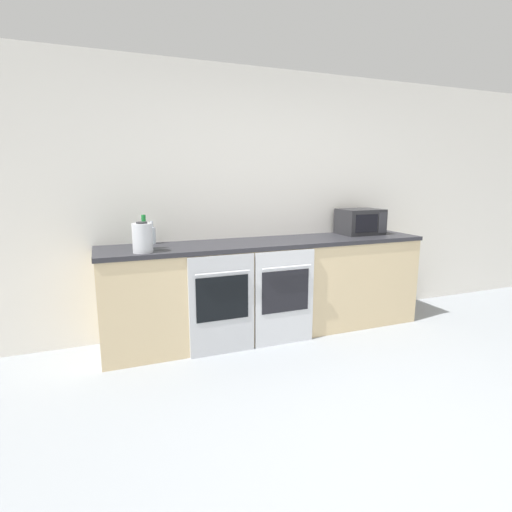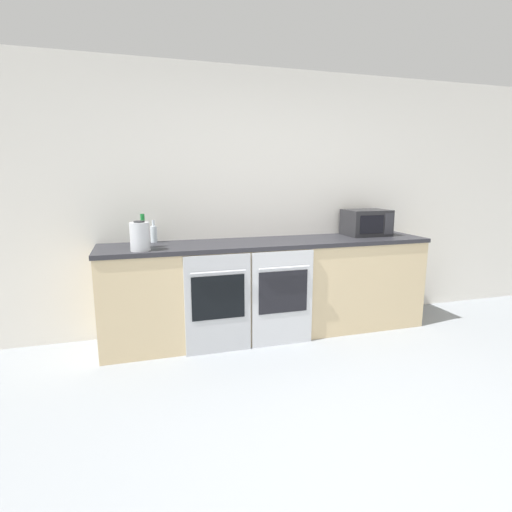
% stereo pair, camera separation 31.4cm
% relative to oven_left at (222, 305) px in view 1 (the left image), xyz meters
% --- Properties ---
extents(ground_plane, '(16.00, 16.00, 0.00)m').
position_rel_oven_left_xyz_m(ground_plane, '(0.59, -1.77, -0.45)').
color(ground_plane, gray).
extents(wall_back, '(10.00, 0.06, 2.60)m').
position_rel_oven_left_xyz_m(wall_back, '(0.59, 0.66, 0.85)').
color(wall_back, silver).
rests_on(wall_back, ground_plane).
extents(counter_back, '(3.21, 0.64, 0.94)m').
position_rel_oven_left_xyz_m(counter_back, '(0.59, 0.32, 0.02)').
color(counter_back, '#D1B789').
rests_on(counter_back, ground_plane).
extents(oven_left, '(0.59, 0.06, 0.89)m').
position_rel_oven_left_xyz_m(oven_left, '(0.00, 0.00, 0.00)').
color(oven_left, '#B7BABF').
rests_on(oven_left, ground_plane).
extents(oven_right, '(0.59, 0.06, 0.89)m').
position_rel_oven_left_xyz_m(oven_right, '(0.60, 0.00, 0.00)').
color(oven_right, silver).
rests_on(oven_right, ground_plane).
extents(microwave, '(0.45, 0.35, 0.27)m').
position_rel_oven_left_xyz_m(microwave, '(1.69, 0.41, 0.62)').
color(microwave, '#232326').
rests_on(microwave, counter_back).
extents(bottle_clear, '(0.06, 0.06, 0.21)m').
position_rel_oven_left_xyz_m(bottle_clear, '(-0.50, 0.56, 0.57)').
color(bottle_clear, silver).
rests_on(bottle_clear, counter_back).
extents(bottle_green, '(0.09, 0.09, 0.30)m').
position_rel_oven_left_xyz_m(bottle_green, '(-0.60, 0.28, 0.60)').
color(bottle_green, '#19722D').
rests_on(bottle_green, counter_back).
extents(kettle, '(0.16, 0.16, 0.25)m').
position_rel_oven_left_xyz_m(kettle, '(-0.63, 0.14, 0.61)').
color(kettle, '#B7BABF').
rests_on(kettle, counter_back).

